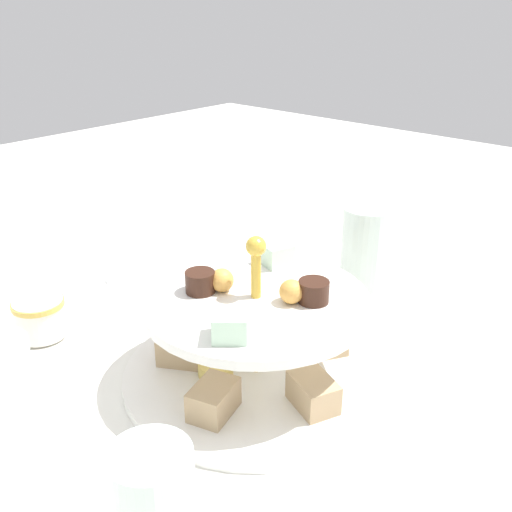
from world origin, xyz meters
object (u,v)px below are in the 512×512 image
(tiered_serving_stand, at_px, (256,343))
(water_glass_tall_right, at_px, (366,250))
(butter_knife_right, at_px, (163,269))
(teacup_with_saucer, at_px, (41,321))
(water_glass_mid_back, at_px, (154,504))

(tiered_serving_stand, bearing_deg, water_glass_tall_right, -174.17)
(tiered_serving_stand, distance_m, butter_knife_right, 0.30)
(water_glass_tall_right, height_order, butter_knife_right, water_glass_tall_right)
(tiered_serving_stand, height_order, teacup_with_saucer, tiered_serving_stand)
(water_glass_tall_right, distance_m, butter_knife_right, 0.29)
(tiered_serving_stand, xyz_separation_m, butter_knife_right, (-0.11, -0.28, -0.04))
(water_glass_mid_back, bearing_deg, butter_knife_right, -130.52)
(tiered_serving_stand, distance_m, water_glass_mid_back, 0.22)
(water_glass_tall_right, bearing_deg, tiered_serving_stand, 5.83)
(teacup_with_saucer, height_order, water_glass_mid_back, water_glass_mid_back)
(butter_knife_right, relative_size, water_glass_mid_back, 1.88)
(water_glass_tall_right, bearing_deg, teacup_with_saucer, -30.67)
(teacup_with_saucer, distance_m, water_glass_mid_back, 0.34)
(water_glass_tall_right, distance_m, teacup_with_saucer, 0.41)
(water_glass_tall_right, xyz_separation_m, teacup_with_saucer, (0.36, -0.21, -0.04))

